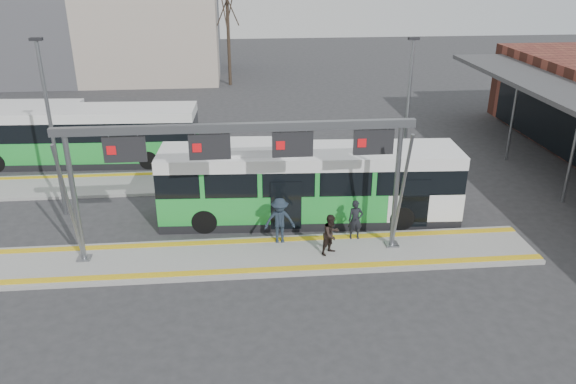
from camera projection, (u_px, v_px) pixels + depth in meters
name	position (u px, v px, depth m)	size (l,w,h in m)	color
ground	(255.00, 258.00, 21.78)	(120.00, 120.00, 0.00)	#2D2D30
platform_main	(255.00, 257.00, 21.75)	(22.00, 3.00, 0.15)	gray
platform_second	(171.00, 182.00, 28.73)	(20.00, 3.00, 0.15)	gray
tactile_main	(255.00, 255.00, 21.71)	(22.00, 2.65, 0.02)	gold
tactile_second	(173.00, 173.00, 29.75)	(20.00, 0.35, 0.02)	gold
gantry	(242.00, 152.00, 20.28)	(13.00, 1.68, 5.20)	slate
hero_bus	(309.00, 184.00, 24.44)	(13.00, 3.41, 3.54)	black
bg_bus_green	(82.00, 136.00, 31.07)	(12.66, 3.22, 3.14)	black
passenger_a	(355.00, 220.00, 22.68)	(0.60, 0.40, 1.65)	black
passenger_b	(331.00, 234.00, 21.53)	(0.79, 0.62, 1.63)	black
passenger_c	(280.00, 221.00, 22.34)	(1.23, 0.71, 1.90)	#1C2734
tree_left	(155.00, 24.00, 47.34)	(1.40, 1.40, 7.06)	#382B21
tree_mid	(227.00, 4.00, 47.47)	(1.40, 1.40, 9.06)	#382B21
lamp_west	(51.00, 126.00, 23.78)	(0.50, 0.25, 7.81)	slate
lamp_east	(408.00, 111.00, 26.82)	(0.50, 0.25, 7.38)	slate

